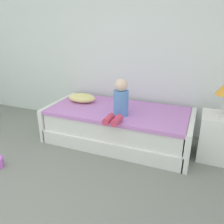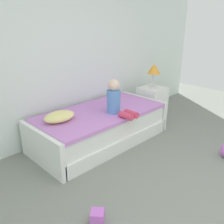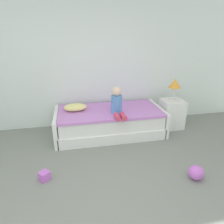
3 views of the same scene
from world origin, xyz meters
The scene contains 9 objects.
ground_plane centered at (0.00, 0.00, 0.00)m, with size 9.20×9.20×0.00m, color gray.
wall_rear centered at (0.00, 2.60, 1.45)m, with size 7.20×0.10×2.90m, color silver.
bed centered at (0.37, 2.00, 0.25)m, with size 2.11×1.00×0.50m.
nightstand centered at (1.72, 2.03, 0.30)m, with size 0.44×0.44×0.60m, color white.
table_lamp centered at (1.72, 2.03, 0.94)m, with size 0.24×0.24×0.45m.
child_figure centered at (0.47, 1.77, 0.70)m, with size 0.20×0.51×0.50m.
pillow centered at (-0.28, 2.10, 0.56)m, with size 0.44×0.30×0.13m, color #F2E58C.
toy_ball centered at (1.28, 0.40, 0.10)m, with size 0.20×0.20×0.20m, color #CC66D8.
toy_block centered at (-0.77, 0.79, 0.06)m, with size 0.13×0.13×0.13m, color #CC66D8.
Camera 3 is at (-0.29, -1.56, 1.88)m, focal length 31.77 mm.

